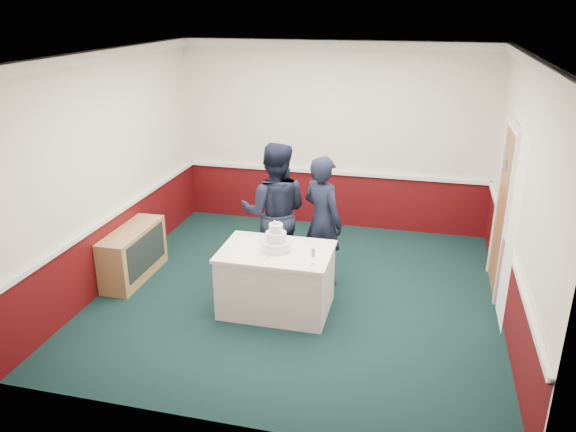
% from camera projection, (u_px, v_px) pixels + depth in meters
% --- Properties ---
extents(ground, '(5.00, 5.00, 0.00)m').
position_uv_depth(ground, '(299.00, 293.00, 7.27)').
color(ground, black).
rests_on(ground, ground).
extents(room_shell, '(5.00, 5.00, 3.00)m').
position_uv_depth(room_shell, '(316.00, 134.00, 7.11)').
color(room_shell, silver).
rests_on(room_shell, ground).
extents(sideboard, '(0.41, 1.20, 0.70)m').
position_uv_depth(sideboard, '(133.00, 254.00, 7.58)').
color(sideboard, tan).
rests_on(sideboard, ground).
extents(cake_table, '(1.32, 0.92, 0.79)m').
position_uv_depth(cake_table, '(276.00, 279.00, 6.77)').
color(cake_table, white).
rests_on(cake_table, ground).
extents(wedding_cake, '(0.35, 0.35, 0.36)m').
position_uv_depth(wedding_cake, '(276.00, 241.00, 6.59)').
color(wedding_cake, white).
rests_on(wedding_cake, cake_table).
extents(cake_knife, '(0.05, 0.22, 0.00)m').
position_uv_depth(cake_knife, '(269.00, 257.00, 6.46)').
color(cake_knife, silver).
rests_on(cake_knife, cake_table).
extents(champagne_flute, '(0.05, 0.05, 0.21)m').
position_uv_depth(champagne_flute, '(313.00, 253.00, 6.22)').
color(champagne_flute, silver).
rests_on(champagne_flute, cake_table).
extents(person_man, '(0.99, 0.82, 1.88)m').
position_uv_depth(person_man, '(275.00, 213.00, 7.37)').
color(person_man, black).
rests_on(person_man, ground).
extents(person_woman, '(0.76, 0.70, 1.74)m').
position_uv_depth(person_woman, '(323.00, 221.00, 7.28)').
color(person_woman, black).
rests_on(person_woman, ground).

